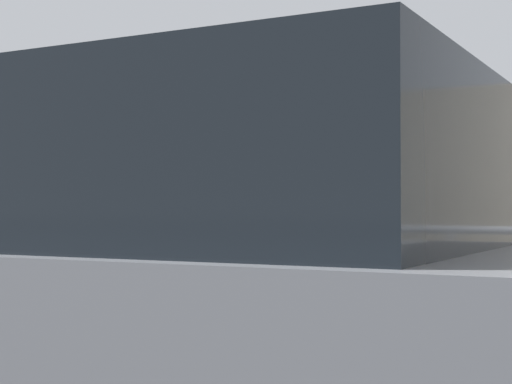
# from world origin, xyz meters

# --- Properties ---
(sidewalk_curb) EXTENTS (36.00, 2.68, 0.13)m
(sidewalk_curb) POSITION_xyz_m (0.00, 1.34, 0.07)
(sidewalk_curb) COLOR #9E9B93
(sidewalk_curb) RESTS_ON ground
(parking_meter) EXTENTS (0.18, 0.19, 1.46)m
(parking_meter) POSITION_xyz_m (0.13, 0.28, 1.21)
(parking_meter) COLOR slate
(parking_meter) RESTS_ON sidewalk_curb
(pedestrian_at_meter) EXTENTS (0.70, 0.50, 1.79)m
(pedestrian_at_meter) POSITION_xyz_m (-0.44, 0.32, 1.16)
(pedestrian_at_meter) COLOR brown
(pedestrian_at_meter) RESTS_ON sidewalk_curb
(parked_sedan_gray) EXTENTS (4.64, 1.90, 1.76)m
(parked_sedan_gray) POSITION_xyz_m (0.40, -1.09, 0.87)
(parked_sedan_gray) COLOR slate
(parked_sedan_gray) RESTS_ON ground
(background_railing) EXTENTS (24.06, 0.06, 1.00)m
(background_railing) POSITION_xyz_m (0.00, 2.40, 0.85)
(background_railing) COLOR gray
(background_railing) RESTS_ON sidewalk_curb
(backdrop_wall) EXTENTS (32.00, 0.50, 2.55)m
(backdrop_wall) POSITION_xyz_m (0.00, 4.98, 1.28)
(backdrop_wall) COLOR #ADA38E
(backdrop_wall) RESTS_ON ground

